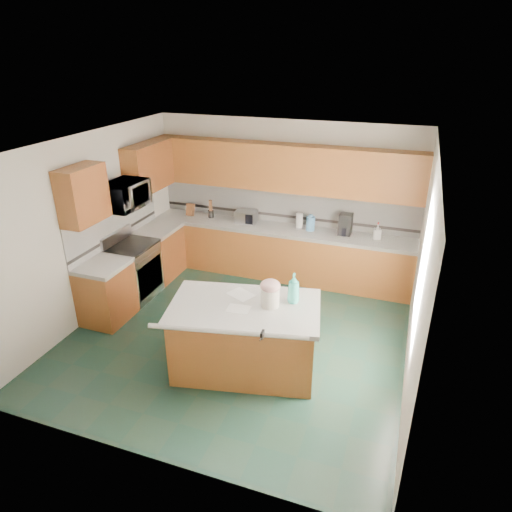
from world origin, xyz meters
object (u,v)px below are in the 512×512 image
at_px(island_base, 245,339).
at_px(island_top, 245,308).
at_px(treat_jar, 270,297).
at_px(soap_bottle_island, 294,288).
at_px(toaster_oven, 246,217).
at_px(knife_block, 190,210).
at_px(coffee_maker, 346,224).

bearing_deg(island_base, island_top, 168.38).
height_order(island_base, treat_jar, treat_jar).
distance_m(soap_bottle_island, toaster_oven, 2.85).
xyz_separation_m(island_top, toaster_oven, (-0.98, 2.69, 0.14)).
bearing_deg(island_base, soap_bottle_island, 15.77).
xyz_separation_m(island_base, knife_block, (-2.08, 2.69, 0.60)).
distance_m(knife_block, coffee_maker, 2.85).
xyz_separation_m(toaster_oven, coffee_maker, (1.75, 0.03, 0.07)).
bearing_deg(island_base, knife_block, 116.15).
bearing_deg(treat_jar, soap_bottle_island, 36.86).
height_order(island_top, knife_block, knife_block).
relative_size(knife_block, toaster_oven, 0.61).
relative_size(island_top, soap_bottle_island, 4.69).
bearing_deg(island_top, knife_block, 116.15).
relative_size(island_top, treat_jar, 7.73).
distance_m(island_base, coffee_maker, 2.90).
height_order(island_base, island_top, island_top).
distance_m(island_top, treat_jar, 0.34).
height_order(soap_bottle_island, coffee_maker, soap_bottle_island).
bearing_deg(soap_bottle_island, toaster_oven, 114.02).
xyz_separation_m(island_base, soap_bottle_island, (0.53, 0.28, 0.68)).
bearing_deg(treat_jar, island_top, -159.10).
xyz_separation_m(soap_bottle_island, knife_block, (-2.62, 2.41, -0.08)).
distance_m(island_top, toaster_oven, 2.87).
bearing_deg(soap_bottle_island, knife_block, 129.18).
relative_size(treat_jar, soap_bottle_island, 0.61).
xyz_separation_m(treat_jar, coffee_maker, (0.47, 2.62, 0.06)).
relative_size(island_base, soap_bottle_island, 4.44).
bearing_deg(coffee_maker, island_top, -104.60).
xyz_separation_m(island_base, toaster_oven, (-0.98, 2.69, 0.60)).
bearing_deg(toaster_oven, knife_block, 177.62).
bearing_deg(island_top, soap_bottle_island, 15.77).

